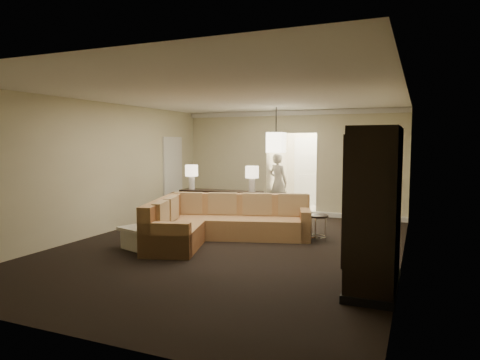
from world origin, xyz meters
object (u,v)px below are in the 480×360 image
at_px(coffee_table, 156,237).
at_px(person, 278,179).
at_px(sectional_sofa, 218,223).
at_px(drink_table, 318,222).
at_px(console_table, 221,203).
at_px(armoire, 374,212).

bearing_deg(coffee_table, person, 80.76).
xyz_separation_m(sectional_sofa, drink_table, (1.84, 0.71, 0.02)).
xyz_separation_m(coffee_table, person, (0.80, 4.89, 0.71)).
bearing_deg(drink_table, sectional_sofa, -158.99).
distance_m(sectional_sofa, coffee_table, 1.28).
bearing_deg(console_table, armoire, -44.34).
relative_size(sectional_sofa, drink_table, 5.95).
height_order(coffee_table, person, person).
relative_size(coffee_table, armoire, 0.59).
distance_m(armoire, drink_table, 2.84).
xyz_separation_m(console_table, person, (0.75, 2.16, 0.44)).
bearing_deg(coffee_table, armoire, -10.59).
xyz_separation_m(coffee_table, armoire, (3.94, -0.74, 0.82)).
xyz_separation_m(coffee_table, drink_table, (2.64, 1.70, 0.17)).
relative_size(console_table, armoire, 0.96).
xyz_separation_m(console_table, armoire, (3.89, -3.46, 0.56)).
distance_m(sectional_sofa, armoire, 3.65).
distance_m(console_table, armoire, 5.24).
bearing_deg(armoire, console_table, 138.34).
bearing_deg(person, sectional_sofa, 114.90).
relative_size(sectional_sofa, console_table, 1.51).
distance_m(console_table, person, 2.33).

